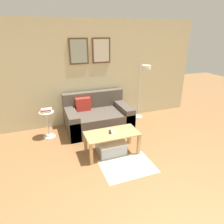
# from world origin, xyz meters

# --- Properties ---
(wall_back) EXTENTS (5.60, 0.09, 2.55)m
(wall_back) POSITION_xyz_m (-0.00, 3.77, 1.29)
(wall_back) COLOR #C6BC93
(wall_back) RESTS_ON ground_plane
(area_rug) EXTENTS (0.95, 0.69, 0.01)m
(area_rug) POSITION_xyz_m (-0.05, 1.58, 0.00)
(area_rug) COLOR beige
(area_rug) RESTS_ON ground_plane
(couch) EXTENTS (1.54, 0.99, 0.86)m
(couch) POSITION_xyz_m (-0.11, 3.26, 0.30)
(couch) COLOR brown
(couch) RESTS_ON ground_plane
(coffee_table) EXTENTS (1.04, 0.51, 0.45)m
(coffee_table) POSITION_xyz_m (-0.16, 2.09, 0.36)
(coffee_table) COLOR tan
(coffee_table) RESTS_ON ground_plane
(storage_bin) EXTENTS (0.55, 0.44, 0.25)m
(storage_bin) POSITION_xyz_m (-0.18, 2.11, 0.13)
(storage_bin) COLOR #9EA3A8
(storage_bin) RESTS_ON ground_plane
(floor_lamp) EXTENTS (0.27, 0.56, 1.50)m
(floor_lamp) POSITION_xyz_m (1.15, 3.32, 1.04)
(floor_lamp) COLOR silver
(floor_lamp) RESTS_ON ground_plane
(side_table) EXTENTS (0.32, 0.32, 0.62)m
(side_table) POSITION_xyz_m (-1.28, 3.21, 0.37)
(side_table) COLOR silver
(side_table) RESTS_ON ground_plane
(book_stack) EXTENTS (0.24, 0.17, 0.07)m
(book_stack) POSITION_xyz_m (-1.29, 3.22, 0.66)
(book_stack) COLOR #4C4C51
(book_stack) RESTS_ON side_table
(remote_control) EXTENTS (0.08, 0.16, 0.02)m
(remote_control) POSITION_xyz_m (-0.19, 2.13, 0.46)
(remote_control) COLOR #232328
(remote_control) RESTS_ON coffee_table
(cell_phone) EXTENTS (0.10, 0.15, 0.01)m
(cell_phone) POSITION_xyz_m (-0.13, 2.13, 0.45)
(cell_phone) COLOR silver
(cell_phone) RESTS_ON coffee_table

